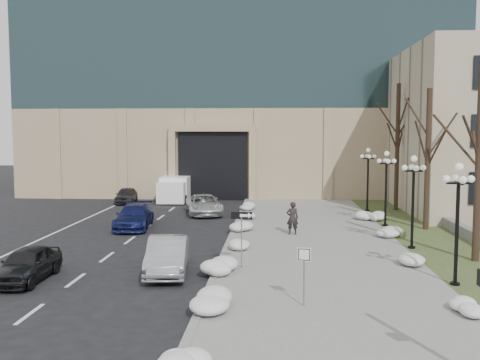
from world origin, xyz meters
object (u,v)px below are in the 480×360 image
Objects in this scene: car_e at (126,195)px; keep_sign at (304,264)px; one_way_sign at (245,222)px; lamppost_b at (413,189)px; pedestrian at (292,218)px; car_a at (27,264)px; car_b at (167,256)px; lamppost_c at (386,178)px; car_c at (134,217)px; lamppost_a at (458,207)px; lamppost_d at (368,171)px; car_d at (204,205)px; box_truck at (177,189)px.

car_e is 1.87× the size of keep_sign.
one_way_sign is 0.53× the size of lamppost_b.
car_a is at bearing 36.34° from pedestrian.
car_e is (-7.95, 22.02, -0.09)m from car_b.
car_a is at bearing 176.75° from keep_sign.
pedestrian is (10.82, 9.87, 0.37)m from car_a.
car_b is at bearing 153.05° from keep_sign.
lamppost_c reaches higher than keep_sign.
car_c is 19.61m from lamppost_a.
car_b is 11.21m from car_c.
lamppost_d is at bearing 62.99° from one_way_sign.
pedestrian is (6.11, -7.90, 0.34)m from car_d.
pedestrian is at bearing -17.42° from car_c.
lamppost_b is (8.12, 4.54, 0.98)m from one_way_sign.
car_d is 21.45m from keep_sign.
keep_sign is 0.44× the size of lamppost_c.
car_c is 1.95× the size of one_way_sign.
car_d is 21.41m from lamppost_a.
lamppost_d is (16.69, 19.68, 2.39)m from car_a.
one_way_sign is at bearing -69.46° from car_e.
lamppost_d reaches higher than box_truck.
lamppost_a is 1.00× the size of lamppost_b.
car_e is 1.54× the size of one_way_sign.
one_way_sign is at bearing -58.34° from car_c.
car_b is 0.96× the size of lamppost_b.
lamppost_c is at bearing 51.49° from one_way_sign.
lamppost_c is at bearing -39.90° from box_truck.
keep_sign is 23.28m from lamppost_d.
car_d is 0.76× the size of box_truck.
lamppost_b is at bearing -55.92° from car_d.
lamppost_b and lamppost_d have the same top height.
one_way_sign is at bearing 13.45° from car_a.
car_b is 24.52m from box_truck.
lamppost_b is at bearing 145.39° from pedestrian.
lamppost_d is at bearing -18.32° from car_e.
lamppost_d is (15.42, -6.00, 2.04)m from box_truck.
lamppost_b is (16.69, 6.68, 2.39)m from car_a.
keep_sign reaches higher than car_a.
car_a is at bearing -117.97° from car_d.
pedestrian is 6.98m from lamppost_b.
lamppost_d is (0.00, 19.50, 0.00)m from lamppost_a.
car_d is 9.32m from car_e.
box_truck is at bearing 140.97° from lamppost_c.
car_c is 0.73× the size of box_truck.
car_b is 0.93× the size of car_c.
lamppost_b is (19.30, -16.84, 2.41)m from car_e.
one_way_sign reaches higher than keep_sign.
car_c is at bearing 104.87° from car_b.
car_b is 3.55m from one_way_sign.
car_e is at bearing 151.81° from lamppost_c.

